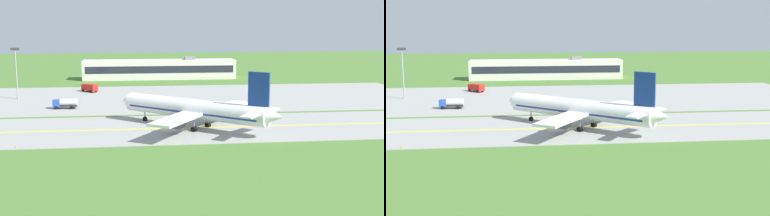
{
  "view_description": "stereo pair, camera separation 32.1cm",
  "coord_description": "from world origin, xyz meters",
  "views": [
    {
      "loc": [
        -6.77,
        -99.85,
        22.13
      ],
      "look_at": [
        5.0,
        1.63,
        4.0
      ],
      "focal_mm": 45.98,
      "sensor_mm": 36.0,
      "label": 1
    },
    {
      "loc": [
        -6.45,
        -99.88,
        22.13
      ],
      "look_at": [
        5.0,
        1.63,
        4.0
      ],
      "focal_mm": 45.98,
      "sensor_mm": 36.0,
      "label": 2
    }
  ],
  "objects": [
    {
      "name": "ground_plane",
      "position": [
        0.0,
        0.0,
        0.0
      ],
      "size": [
        500.0,
        500.0,
        0.0
      ],
      "primitive_type": "plane",
      "color": "#47702D"
    },
    {
      "name": "taxiway_strip",
      "position": [
        0.0,
        0.0,
        0.05
      ],
      "size": [
        240.0,
        28.0,
        0.1
      ],
      "primitive_type": "cube",
      "color": "gray",
      "rests_on": "ground"
    },
    {
      "name": "apron_pad",
      "position": [
        10.0,
        42.0,
        0.05
      ],
      "size": [
        140.0,
        52.0,
        0.1
      ],
      "primitive_type": "cube",
      "color": "gray",
      "rests_on": "ground"
    },
    {
      "name": "taxiway_centreline",
      "position": [
        0.0,
        0.0,
        0.11
      ],
      "size": [
        220.0,
        0.6,
        0.01
      ],
      "primitive_type": "cube",
      "color": "yellow",
      "rests_on": "taxiway_strip"
    },
    {
      "name": "airplane_lead",
      "position": [
        5.37,
        -0.69,
        4.13
      ],
      "size": [
        32.56,
        29.74,
        12.7
      ],
      "color": "white",
      "rests_on": "ground"
    },
    {
      "name": "service_truck_baggage",
      "position": [
        -21.13,
        56.1,
        1.53
      ],
      "size": [
        5.59,
        5.79,
        2.6
      ],
      "color": "red",
      "rests_on": "ground"
    },
    {
      "name": "service_truck_fuel",
      "position": [
        -24.7,
        26.37,
        1.53
      ],
      "size": [
        6.09,
        2.56,
        2.65
      ],
      "color": "#264CA5",
      "rests_on": "ground"
    },
    {
      "name": "terminal_building",
      "position": [
        2.72,
        90.05,
        3.69
      ],
      "size": [
        58.37,
        9.24,
        8.53
      ],
      "color": "beige",
      "rests_on": "ground"
    },
    {
      "name": "apron_light_mast",
      "position": [
        -40.37,
        44.03,
        9.33
      ],
      "size": [
        2.4,
        0.5,
        14.7
      ],
      "color": "gray",
      "rests_on": "ground"
    },
    {
      "name": "traffic_cone_near_edge",
      "position": [
        -27.93,
        -12.8,
        0.3
      ],
      "size": [
        0.44,
        0.44,
        0.6
      ],
      "primitive_type": "cone",
      "color": "orange",
      "rests_on": "ground"
    },
    {
      "name": "traffic_cone_mid_edge",
      "position": [
        -3.32,
        11.09,
        0.3
      ],
      "size": [
        0.44,
        0.44,
        0.6
      ],
      "primitive_type": "cone",
      "color": "orange",
      "rests_on": "ground"
    }
  ]
}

